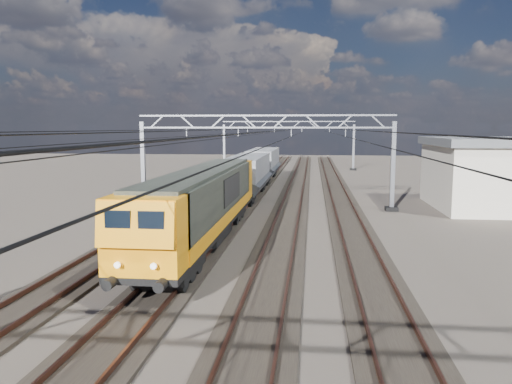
# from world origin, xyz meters

# --- Properties ---
(ground) EXTENTS (160.00, 160.00, 0.00)m
(ground) POSITION_xyz_m (0.00, 0.00, 0.00)
(ground) COLOR #2A251F
(ground) RESTS_ON ground
(track_outer_west) EXTENTS (2.60, 140.00, 0.30)m
(track_outer_west) POSITION_xyz_m (-6.00, 0.00, 0.07)
(track_outer_west) COLOR black
(track_outer_west) RESTS_ON ground
(track_loco) EXTENTS (2.60, 140.00, 0.30)m
(track_loco) POSITION_xyz_m (-2.00, 0.00, 0.07)
(track_loco) COLOR black
(track_loco) RESTS_ON ground
(track_inner_east) EXTENTS (2.60, 140.00, 0.30)m
(track_inner_east) POSITION_xyz_m (2.00, 0.00, 0.07)
(track_inner_east) COLOR black
(track_inner_east) RESTS_ON ground
(track_outer_east) EXTENTS (2.60, 140.00, 0.30)m
(track_outer_east) POSITION_xyz_m (6.00, 0.00, 0.07)
(track_outer_east) COLOR black
(track_outer_east) RESTS_ON ground
(catenary_gantry_mid) EXTENTS (19.90, 0.90, 7.11)m
(catenary_gantry_mid) POSITION_xyz_m (0.00, 4.00, 3.91)
(catenary_gantry_mid) COLOR gray
(catenary_gantry_mid) RESTS_ON ground
(catenary_gantry_far) EXTENTS (19.90, 0.90, 7.11)m
(catenary_gantry_far) POSITION_xyz_m (0.00, 40.00, 3.91)
(catenary_gantry_far) COLOR gray
(catenary_gantry_far) RESTS_ON ground
(overhead_wires) EXTENTS (12.03, 140.00, 0.53)m
(overhead_wires) POSITION_xyz_m (0.00, 8.00, 5.75)
(overhead_wires) COLOR black
(overhead_wires) RESTS_ON ground
(locomotive) EXTENTS (2.76, 21.10, 3.62)m
(locomotive) POSITION_xyz_m (-2.00, -8.32, 2.33)
(locomotive) COLOR black
(locomotive) RESTS_ON ground
(hopper_wagon_lead) EXTENTS (3.38, 13.00, 3.25)m
(hopper_wagon_lead) POSITION_xyz_m (-2.00, 9.38, 2.23)
(hopper_wagon_lead) COLOR black
(hopper_wagon_lead) RESTS_ON ground
(hopper_wagon_mid) EXTENTS (3.38, 13.00, 3.25)m
(hopper_wagon_mid) POSITION_xyz_m (-2.00, 23.58, 2.23)
(hopper_wagon_mid) COLOR black
(hopper_wagon_mid) RESTS_ON ground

